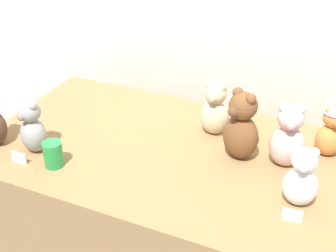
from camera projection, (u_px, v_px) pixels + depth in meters
name	position (u px, v px, depth m)	size (l,w,h in m)	color
display_table	(168.00, 213.00, 2.24)	(1.65, 0.96, 0.72)	olive
teddy_bear_ginger	(332.00, 129.00, 1.96)	(0.15, 0.14, 0.26)	#D17F3D
teddy_bear_snow	(301.00, 178.00, 1.69)	(0.14, 0.12, 0.25)	white
teddy_bear_ash	(32.00, 128.00, 1.99)	(0.15, 0.14, 0.25)	gray
teddy_bear_blush	(288.00, 137.00, 1.89)	(0.17, 0.15, 0.28)	beige
teddy_bear_sand	(215.00, 110.00, 2.12)	(0.13, 0.12, 0.26)	#CCB78E
teddy_bear_chestnut	(241.00, 127.00, 1.94)	(0.20, 0.20, 0.31)	brown
party_cup_green	(53.00, 154.00, 1.93)	(0.08, 0.08, 0.11)	#238C3D
name_card_front_middle	(292.00, 215.00, 1.65)	(0.07, 0.01, 0.05)	white
name_card_front_right	(19.00, 158.00, 1.96)	(0.07, 0.01, 0.05)	white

